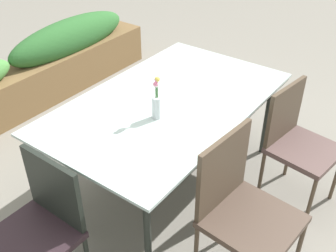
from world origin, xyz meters
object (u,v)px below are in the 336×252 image
(chair_end_left, at_px, (39,225))
(chair_near_left, at_px, (241,205))
(chair_near_right, at_px, (297,139))
(planter_box, at_px, (15,80))
(dining_table, at_px, (168,106))
(flower_vase, at_px, (156,102))

(chair_end_left, distance_m, chair_near_left, 1.14)
(chair_near_right, bearing_deg, planter_box, -72.19)
(chair_end_left, relative_size, chair_near_right, 1.00)
(chair_near_left, height_order, planter_box, chair_near_left)
(chair_end_left, bearing_deg, chair_near_left, -135.35)
(dining_table, distance_m, chair_near_right, 0.95)
(planter_box, bearing_deg, chair_end_left, -121.94)
(chair_near_left, bearing_deg, chair_end_left, -40.78)
(dining_table, distance_m, planter_box, 1.90)
(chair_end_left, relative_size, planter_box, 0.26)
(flower_vase, bearing_deg, planter_box, 84.23)
(dining_table, height_order, flower_vase, flower_vase)
(chair_near_right, height_order, flower_vase, flower_vase)
(flower_vase, bearing_deg, chair_near_left, -103.48)
(dining_table, xyz_separation_m, chair_end_left, (-1.20, -0.00, -0.18))
(chair_near_left, height_order, chair_near_right, chair_near_left)
(chair_near_left, distance_m, flower_vase, 0.84)
(chair_end_left, bearing_deg, planter_box, -31.24)
(chair_end_left, bearing_deg, dining_table, -89.26)
(chair_end_left, distance_m, planter_box, 2.21)
(chair_near_right, bearing_deg, chair_end_left, -18.90)
(dining_table, xyz_separation_m, flower_vase, (-0.23, -0.07, 0.16))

